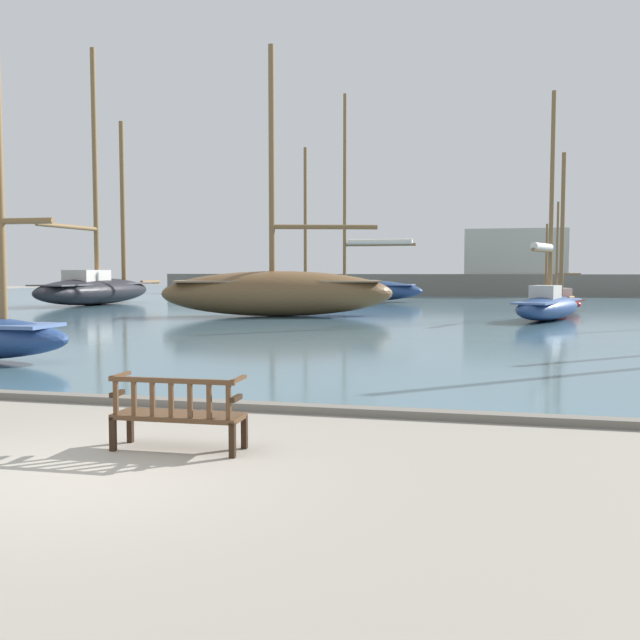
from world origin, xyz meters
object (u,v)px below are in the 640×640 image
Objects in this scene: sailboat_centre_channel at (95,286)px; sailboat_far_port at (548,302)px; park_bench at (178,413)px; sailboat_mid_port at (348,287)px; sailboat_nearest_port at (278,291)px; sailboat_nearest_starboard at (557,300)px.

sailboat_centre_channel is 1.61× the size of sailboat_far_port.
sailboat_centre_channel is (-20.00, 31.59, 0.77)m from park_bench.
sailboat_mid_port reaches higher than park_bench.
sailboat_far_port is (6.14, 23.88, 0.37)m from park_bench.
sailboat_mid_port is at bearing 126.89° from sailboat_far_port.
sailboat_far_port is 11.98m from sailboat_nearest_port.
sailboat_centre_channel is 1.12× the size of sailboat_mid_port.
park_bench is at bearing -81.86° from sailboat_mid_port.
sailboat_centre_channel is 16.23m from sailboat_nearest_port.
sailboat_nearest_starboard is (7.30, 32.88, 0.12)m from park_bench.
sailboat_far_port is at bearing 1.04° from sailboat_nearest_port.
sailboat_nearest_port is at bearing -29.23° from sailboat_centre_channel.
sailboat_mid_port is (14.33, 8.03, -0.15)m from sailboat_centre_channel.
sailboat_nearest_port reaches higher than park_bench.
sailboat_mid_port is (-5.67, 39.61, 0.62)m from park_bench.
sailboat_nearest_starboard is (1.16, 9.00, -0.25)m from sailboat_far_port.
sailboat_mid_port is at bearing 89.39° from sailboat_nearest_port.
sailboat_far_port is 9.08m from sailboat_nearest_starboard.
sailboat_centre_channel is 27.34m from sailboat_nearest_starboard.
sailboat_nearest_port is at bearing -144.95° from sailboat_nearest_starboard.
sailboat_nearest_starboard is at bearing 82.64° from sailboat_far_port.
sailboat_far_port is 0.70× the size of sailboat_mid_port.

